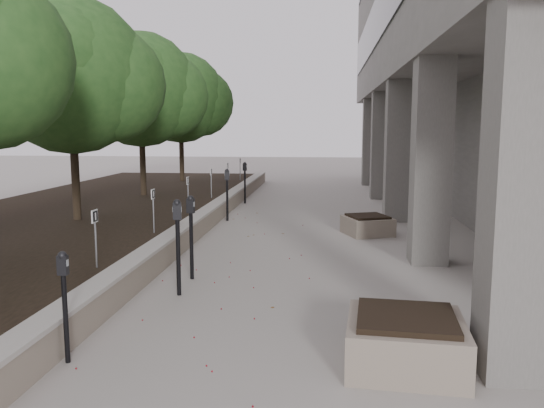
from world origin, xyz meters
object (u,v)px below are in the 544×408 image
at_px(crabapple_tree_3, 72,109).
at_px(parking_meter_4, 227,195).
at_px(parking_meter_1, 65,307).
at_px(parking_meter_5, 245,183).
at_px(crabapple_tree_5, 181,117).
at_px(parking_meter_2, 178,248).
at_px(parking_meter_3, 191,237).
at_px(planter_front, 406,340).
at_px(planter_back, 367,225).
at_px(crabapple_tree_4, 141,114).

relative_size(crabapple_tree_3, parking_meter_4, 3.61).
bearing_deg(crabapple_tree_3, parking_meter_4, 36.49).
bearing_deg(parking_meter_1, parking_meter_5, 87.27).
distance_m(crabapple_tree_5, parking_meter_2, 15.25).
bearing_deg(parking_meter_3, parking_meter_2, -82.16).
distance_m(parking_meter_2, parking_meter_4, 7.07).
height_order(parking_meter_2, parking_meter_4, parking_meter_2).
relative_size(parking_meter_4, parking_meter_5, 1.02).
xyz_separation_m(crabapple_tree_3, planter_front, (7.09, -6.90, -2.82)).
relative_size(crabapple_tree_3, parking_meter_2, 3.49).
relative_size(parking_meter_1, planter_back, 1.23).
bearing_deg(crabapple_tree_5, parking_meter_1, -79.29).
relative_size(crabapple_tree_4, parking_meter_4, 3.61).
bearing_deg(parking_meter_2, parking_meter_1, -114.42).
bearing_deg(parking_meter_2, crabapple_tree_3, 118.34).
height_order(crabapple_tree_3, parking_meter_5, crabapple_tree_3).
distance_m(parking_meter_5, planter_back, 6.64).
relative_size(parking_meter_2, planter_front, 1.21).
xyz_separation_m(parking_meter_1, parking_meter_3, (0.57, 3.56, 0.10)).
height_order(parking_meter_1, planter_front, parking_meter_1).
bearing_deg(parking_meter_5, parking_meter_4, -75.35).
relative_size(crabapple_tree_3, parking_meter_3, 3.62).
height_order(parking_meter_5, planter_back, parking_meter_5).
height_order(crabapple_tree_3, parking_meter_4, crabapple_tree_3).
relative_size(crabapple_tree_3, planter_front, 4.22).
bearing_deg(planter_back, parking_meter_4, 156.58).
bearing_deg(crabapple_tree_3, planter_back, 6.26).
bearing_deg(crabapple_tree_5, parking_meter_5, -49.41).
bearing_deg(parking_meter_1, parking_meter_4, 86.97).
bearing_deg(crabapple_tree_5, parking_meter_4, -66.03).
xyz_separation_m(parking_meter_2, planter_front, (3.25, -2.33, -0.48)).
height_order(crabapple_tree_3, planter_front, crabapple_tree_3).
distance_m(parking_meter_3, planter_front, 4.65).
xyz_separation_m(parking_meter_2, planter_back, (3.39, 5.37, -0.53)).
bearing_deg(crabapple_tree_3, parking_meter_2, -49.98).
xyz_separation_m(crabapple_tree_3, planter_back, (7.23, 0.79, -2.87)).
bearing_deg(planter_front, parking_meter_5, 106.16).
xyz_separation_m(crabapple_tree_5, parking_meter_1, (3.25, -17.19, -2.47)).
bearing_deg(parking_meter_5, crabapple_tree_4, -146.96).
distance_m(parking_meter_2, planter_back, 6.37).
bearing_deg(parking_meter_1, crabapple_tree_3, 111.86).
bearing_deg(crabapple_tree_5, planter_back, -51.86).
relative_size(crabapple_tree_3, planter_back, 5.13).
height_order(crabapple_tree_4, parking_meter_4, crabapple_tree_4).
relative_size(planter_front, planter_back, 1.22).
bearing_deg(parking_meter_5, parking_meter_3, -72.90).
bearing_deg(parking_meter_5, planter_back, -39.62).
relative_size(parking_meter_4, planter_back, 1.42).
xyz_separation_m(crabapple_tree_4, parking_meter_2, (3.84, -9.57, -2.34)).
bearing_deg(parking_meter_1, crabapple_tree_5, 98.24).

